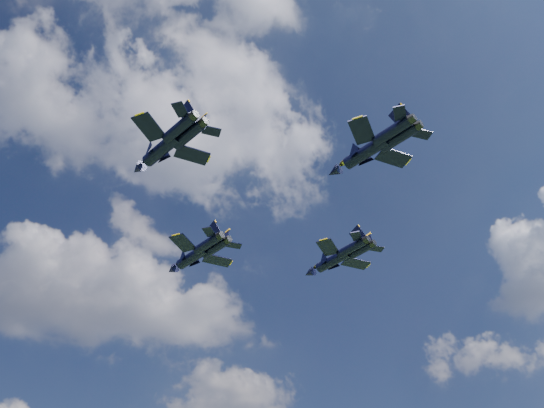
{
  "coord_description": "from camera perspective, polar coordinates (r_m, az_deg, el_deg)",
  "views": [
    {
      "loc": [
        -17.15,
        -61.09,
        3.14
      ],
      "look_at": [
        -2.95,
        3.36,
        57.36
      ],
      "focal_mm": 35.0,
      "sensor_mm": 36.0,
      "label": 1
    }
  ],
  "objects": [
    {
      "name": "jet_lead",
      "position": [
        96.11,
        -8.71,
        -5.72
      ],
      "size": [
        12.71,
        16.45,
        4.06
      ],
      "rotation": [
        0.0,
        0.0,
        0.57
      ],
      "color": "black"
    },
    {
      "name": "jet_left",
      "position": [
        81.1,
        -11.96,
        5.66
      ],
      "size": [
        13.04,
        16.68,
        4.13
      ],
      "rotation": [
        0.0,
        0.0,
        0.58
      ],
      "color": "black"
    },
    {
      "name": "jet_right",
      "position": [
        96.17,
        6.37,
        -6.13
      ],
      "size": [
        12.12,
        16.12,
        3.94
      ],
      "rotation": [
        0.0,
        0.0,
        0.53
      ],
      "color": "black"
    },
    {
      "name": "jet_slot",
      "position": [
        75.74,
        9.76,
        5.38
      ],
      "size": [
        12.09,
        15.6,
        3.86
      ],
      "rotation": [
        0.0,
        0.0,
        0.57
      ],
      "color": "black"
    }
  ]
}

